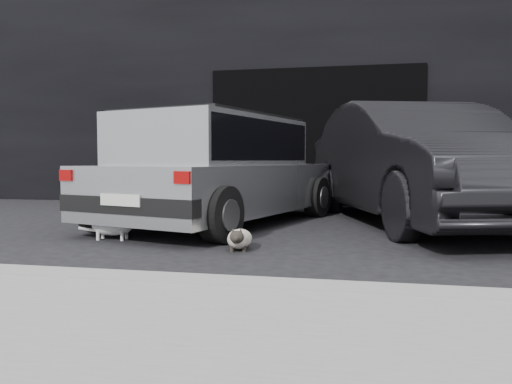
% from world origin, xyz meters
% --- Properties ---
extents(ground, '(80.00, 80.00, 0.00)m').
position_xyz_m(ground, '(0.00, 0.00, 0.00)').
color(ground, black).
rests_on(ground, ground).
extents(building_facade, '(34.00, 4.00, 5.00)m').
position_xyz_m(building_facade, '(1.00, 6.00, 2.50)').
color(building_facade, black).
rests_on(building_facade, ground).
extents(garage_opening, '(4.00, 0.10, 2.60)m').
position_xyz_m(garage_opening, '(1.00, 3.99, 1.30)').
color(garage_opening, black).
rests_on(garage_opening, ground).
extents(curb, '(18.00, 0.25, 0.12)m').
position_xyz_m(curb, '(1.00, -2.60, 0.06)').
color(curb, gray).
rests_on(curb, ground).
extents(sidewalk, '(18.00, 2.20, 0.11)m').
position_xyz_m(sidewalk, '(1.00, -3.80, 0.06)').
color(sidewalk, gray).
rests_on(sidewalk, ground).
extents(silver_hatchback, '(2.77, 4.24, 1.44)m').
position_xyz_m(silver_hatchback, '(-0.01, 0.84, 0.79)').
color(silver_hatchback, '#A9ABAE').
rests_on(silver_hatchback, ground).
extents(second_car, '(3.16, 5.30, 1.65)m').
position_xyz_m(second_car, '(2.58, 1.44, 0.82)').
color(second_car, black).
rests_on(second_car, ground).
extents(cat_siamese, '(0.29, 0.70, 0.24)m').
position_xyz_m(cat_siamese, '(0.71, -0.96, 0.11)').
color(cat_siamese, beige).
rests_on(cat_siamese, ground).
extents(cat_white, '(0.69, 0.25, 0.32)m').
position_xyz_m(cat_white, '(-0.74, -0.63, 0.16)').
color(cat_white, silver).
rests_on(cat_white, ground).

